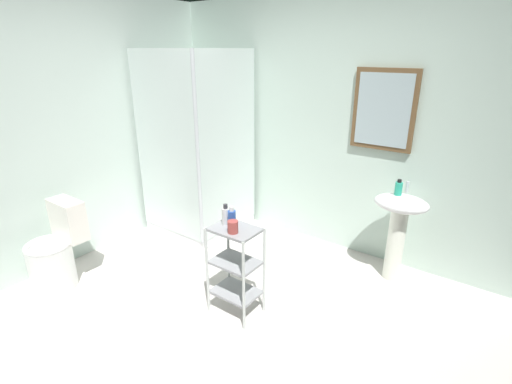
{
  "coord_description": "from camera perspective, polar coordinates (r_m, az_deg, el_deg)",
  "views": [
    {
      "loc": [
        1.65,
        -1.65,
        1.99
      ],
      "look_at": [
        -0.01,
        0.63,
        0.92
      ],
      "focal_mm": 26.46,
      "sensor_mm": 36.0,
      "label": 1
    }
  ],
  "objects": [
    {
      "name": "lotion_bottle_white",
      "position": [
        2.86,
        -4.6,
        -3.58
      ],
      "size": [
        0.06,
        0.06,
        0.16
      ],
      "color": "white",
      "rests_on": "storage_cart"
    },
    {
      "name": "toilet",
      "position": [
        3.78,
        -28.0,
        -8.15
      ],
      "size": [
        0.37,
        0.49,
        0.76
      ],
      "color": "white",
      "rests_on": "ground_plane"
    },
    {
      "name": "wall_left",
      "position": [
        3.94,
        -28.42,
        7.47
      ],
      "size": [
        0.1,
        4.2,
        2.5
      ],
      "primitive_type": "cube",
      "color": "silver",
      "rests_on": "ground_plane"
    },
    {
      "name": "wall_back",
      "position": [
        3.93,
        10.87,
        9.62
      ],
      "size": [
        4.2,
        0.14,
        2.5
      ],
      "color": "silver",
      "rests_on": "ground_plane"
    },
    {
      "name": "hand_soap_bottle",
      "position": [
        3.47,
        20.75,
        0.55
      ],
      "size": [
        0.06,
        0.06,
        0.14
      ],
      "color": "#2DBC99",
      "rests_on": "pedestal_sink"
    },
    {
      "name": "sink_faucet",
      "position": [
        3.56,
        21.89,
        0.72
      ],
      "size": [
        0.03,
        0.03,
        0.1
      ],
      "primitive_type": "cylinder",
      "color": "silver",
      "rests_on": "pedestal_sink"
    },
    {
      "name": "storage_cart",
      "position": [
        2.97,
        -3.12,
        -10.78
      ],
      "size": [
        0.38,
        0.28,
        0.74
      ],
      "color": "silver",
      "rests_on": "ground_plane"
    },
    {
      "name": "shampoo_bottle_blue",
      "position": [
        2.8,
        -3.66,
        -4.04
      ],
      "size": [
        0.06,
        0.06,
        0.17
      ],
      "color": "#2B52AD",
      "rests_on": "storage_cart"
    },
    {
      "name": "rinse_cup",
      "position": [
        2.74,
        -3.52,
        -5.28
      ],
      "size": [
        0.08,
        0.08,
        0.09
      ],
      "primitive_type": "cylinder",
      "color": "#B24742",
      "rests_on": "storage_cart"
    },
    {
      "name": "ground_plane",
      "position": [
        3.07,
        -7.23,
        -20.03
      ],
      "size": [
        4.2,
        4.2,
        0.02
      ],
      "primitive_type": "cube",
      "color": "silver"
    },
    {
      "name": "pedestal_sink",
      "position": [
        3.55,
        20.78,
        -4.07
      ],
      "size": [
        0.46,
        0.37,
        0.81
      ],
      "color": "white",
      "rests_on": "ground_plane"
    },
    {
      "name": "shower_stall",
      "position": [
        4.31,
        -8.45,
        -0.19
      ],
      "size": [
        0.92,
        0.92,
        2.0
      ],
      "color": "white",
      "rests_on": "ground_plane"
    }
  ]
}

